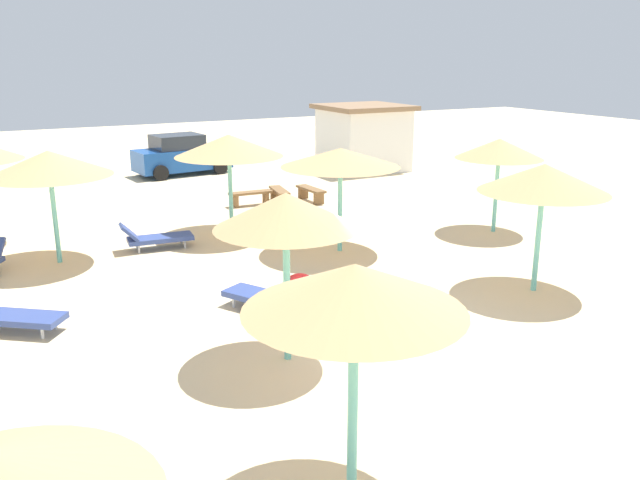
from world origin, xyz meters
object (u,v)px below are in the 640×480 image
(lounger_3, at_px, (268,297))
(parasol_3, at_px, (286,213))
(parasol_4, at_px, (355,289))
(bench_0, at_px, (311,192))
(parasol_1, at_px, (229,146))
(bench_1, at_px, (251,196))
(beach_cabana, at_px, (363,137))
(parked_car, at_px, (181,155))
(parasol_7, at_px, (544,179))
(parasol_6, at_px, (340,158))
(lounger_0, at_px, (11,315))
(bench_2, at_px, (279,193))
(parasol_8, at_px, (499,149))
(lounger_1, at_px, (155,237))
(parasol_2, at_px, (49,164))

(lounger_3, bearing_deg, parasol_3, -104.80)
(parasol_4, height_order, bench_0, parasol_4)
(parasol_1, height_order, lounger_3, parasol_1)
(parasol_1, distance_m, bench_1, 4.29)
(parasol_4, relative_size, beach_cabana, 0.80)
(parasol_4, bearing_deg, parasol_3, 76.26)
(parasol_3, xyz_separation_m, parked_car, (3.54, 18.28, -1.74))
(parasol_1, xyz_separation_m, parasol_7, (4.25, -7.56, -0.05))
(parasol_6, bearing_deg, lounger_3, -137.99)
(parasol_1, distance_m, parasol_7, 8.67)
(parasol_3, distance_m, lounger_3, 3.14)
(bench_0, bearing_deg, beach_cabana, 43.33)
(parasol_6, distance_m, lounger_0, 8.50)
(parasol_7, bearing_deg, lounger_0, 164.10)
(bench_2, height_order, parked_car, parked_car)
(parasol_8, distance_m, lounger_1, 9.91)
(parasol_2, relative_size, bench_0, 1.97)
(parasol_1, relative_size, parasol_7, 1.08)
(parasol_2, bearing_deg, bench_0, 20.48)
(parasol_6, height_order, parasol_7, parasol_7)
(parasol_6, relative_size, bench_2, 1.99)
(parked_car, bearing_deg, parasol_7, -81.33)
(bench_0, bearing_deg, parasol_3, -118.93)
(parasol_7, distance_m, lounger_3, 6.31)
(parasol_7, bearing_deg, lounger_1, 133.03)
(parasol_7, height_order, parasol_8, parasol_7)
(lounger_0, xyz_separation_m, parked_car, (7.64, 14.81, 0.50))
(lounger_0, bearing_deg, bench_0, 36.14)
(parasol_2, relative_size, beach_cabana, 0.83)
(parasol_6, bearing_deg, parasol_8, -4.90)
(parasol_8, xyz_separation_m, bench_2, (-3.99, 6.41, -2.08))
(parasol_6, bearing_deg, lounger_0, -168.11)
(parasol_6, relative_size, bench_1, 2.03)
(parasol_7, bearing_deg, parasol_8, 57.82)
(parasol_1, bearing_deg, lounger_1, -168.23)
(parasol_1, xyz_separation_m, bench_2, (2.91, 3.07, -2.21))
(parasol_3, xyz_separation_m, bench_0, (5.99, 10.84, -2.22))
(parasol_1, relative_size, parasol_4, 1.05)
(parasol_2, xyz_separation_m, lounger_0, (-1.33, -4.10, -2.17))
(parasol_3, xyz_separation_m, bench_2, (4.92, 11.15, -2.22))
(parasol_8, height_order, lounger_0, parasol_8)
(parasol_3, height_order, bench_2, parasol_3)
(parasol_1, height_order, parasol_4, parasol_4)
(parasol_3, height_order, parasol_8, parasol_3)
(parasol_2, xyz_separation_m, parasol_4, (1.87, -11.23, 0.12))
(parasol_6, bearing_deg, parked_car, 91.76)
(bench_2, bearing_deg, parasol_4, -111.43)
(parasol_7, relative_size, parked_car, 0.68)
(parasol_7, distance_m, bench_1, 11.19)
(parasol_6, xyz_separation_m, bench_0, (2.05, 5.68, -2.13))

